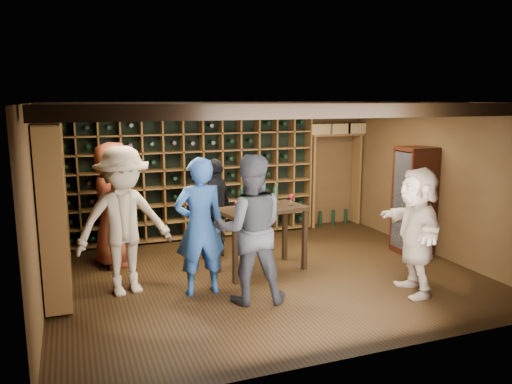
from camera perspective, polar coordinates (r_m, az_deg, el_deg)
name	(u,v)px	position (r m, az deg, el deg)	size (l,w,h in m)	color
ground	(267,275)	(7.42, 1.23, -9.50)	(6.00, 6.00, 0.00)	black
room_shell	(266,108)	(7.02, 1.15, 9.54)	(6.00, 6.00, 6.00)	#4E351A
wine_rack_back	(193,177)	(9.14, -7.25, 1.71)	(4.65, 0.30, 2.20)	brown
wine_rack_left	(55,202)	(7.43, -22.01, -1.04)	(0.30, 2.65, 2.20)	brown
crate_shelf	(336,149)	(10.16, 9.08, 4.92)	(1.20, 0.32, 2.07)	brown
display_cabinet	(414,202)	(8.69, 17.61, -1.15)	(0.55, 0.50, 1.75)	black
man_blue_shirt	(200,227)	(6.55, -6.45, -3.95)	(0.66, 0.44, 1.82)	navy
man_grey_suit	(250,229)	(6.26, -0.68, -4.28)	(0.92, 0.71, 1.89)	black
guest_red_floral	(113,204)	(7.94, -16.02, -1.38)	(0.94, 0.61, 1.91)	maroon
guest_woman_black	(216,209)	(8.04, -4.61, -1.92)	(0.95, 0.40, 1.62)	black
guest_khaki	(124,221)	(6.74, -14.86, -3.25)	(1.26, 0.73, 1.96)	gray
guest_beige	(416,231)	(6.88, 17.86, -4.26)	(1.57, 0.50, 1.69)	tan
tasting_table	(262,216)	(7.37, 0.64, -2.72)	(1.39, 0.86, 1.26)	black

